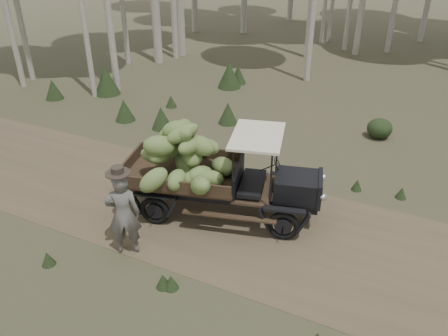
# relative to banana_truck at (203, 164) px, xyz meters

# --- Properties ---
(ground) EXTENTS (120.00, 120.00, 0.00)m
(ground) POSITION_rel_banana_truck_xyz_m (2.20, -0.04, -1.27)
(ground) COLOR #473D2B
(ground) RESTS_ON ground
(dirt_track) EXTENTS (70.00, 4.00, 0.01)m
(dirt_track) POSITION_rel_banana_truck_xyz_m (2.20, -0.04, -1.26)
(dirt_track) COLOR brown
(dirt_track) RESTS_ON ground
(banana_truck) EXTENTS (4.63, 2.79, 2.25)m
(banana_truck) POSITION_rel_banana_truck_xyz_m (0.00, 0.00, 0.00)
(banana_truck) COLOR black
(banana_truck) RESTS_ON ground
(farmer) EXTENTS (0.78, 0.71, 1.94)m
(farmer) POSITION_rel_banana_truck_xyz_m (-0.74, -1.89, -0.35)
(farmer) COLOR #595551
(farmer) RESTS_ON ground
(undergrowth) EXTENTS (22.97, 21.71, 1.38)m
(undergrowth) POSITION_rel_banana_truck_xyz_m (2.82, -2.03, -0.75)
(undergrowth) COLOR #233319
(undergrowth) RESTS_ON ground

